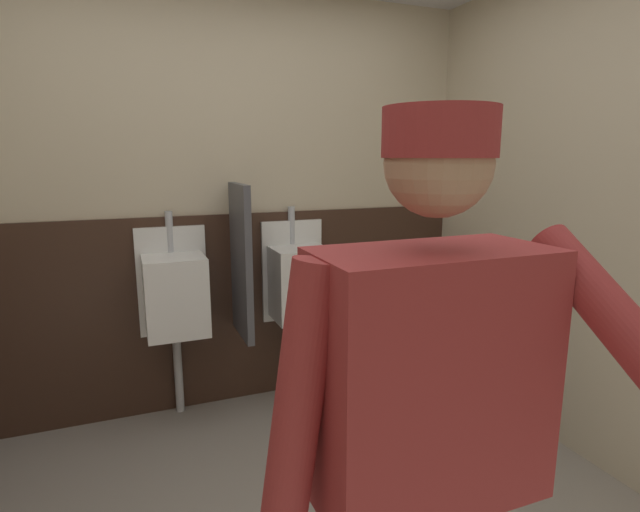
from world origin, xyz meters
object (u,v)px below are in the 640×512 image
at_px(urinal_middle, 298,282).
at_px(person, 429,443).
at_px(trash_bin, 474,369).
at_px(urinal_left, 175,294).

height_order(urinal_middle, person, person).
distance_m(urinal_middle, trash_bin, 1.18).
bearing_deg(trash_bin, person, -132.41).
xyz_separation_m(person, trash_bin, (1.29, 1.41, -0.64)).
height_order(urinal_left, trash_bin, urinal_left).
relative_size(urinal_left, trash_bin, 1.91).
xyz_separation_m(urinal_middle, person, (-0.44, -2.09, 0.19)).
height_order(person, trash_bin, person).
bearing_deg(trash_bin, urinal_middle, 141.57).
xyz_separation_m(urinal_left, trash_bin, (1.60, -0.67, -0.45)).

